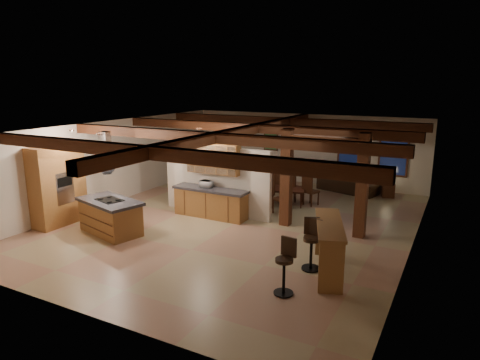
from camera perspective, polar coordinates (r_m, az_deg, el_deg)
The scene contains 23 objects.
ground at distance 13.19m, azimuth -0.43°, elevation -5.65°, with size 12.00×12.00×0.00m, color tan.
room_walls at distance 12.73m, azimuth -0.44°, elevation 1.96°, with size 12.00×12.00×12.00m.
ceiling_beams at distance 12.58m, azimuth -0.45°, elevation 6.34°, with size 10.00×12.00×0.28m.
timber_posts at distance 12.25m, azimuth 11.04°, elevation 1.20°, with size 2.50×0.30×2.90m.
partition_wall at distance 13.78m, azimuth -3.12°, elevation -0.09°, with size 3.80×0.18×2.20m, color beige.
pantry_cabinet at distance 13.85m, azimuth -23.13°, elevation -0.66°, with size 0.67×1.60×2.40m.
back_counter at distance 13.62m, azimuth -3.93°, elevation -2.98°, with size 2.50×0.66×0.94m.
upper_display_cabinet at distance 13.47m, azimuth -3.57°, elevation 2.86°, with size 1.80×0.36×0.95m.
range_hood at distance 12.38m, azimuth -17.28°, elevation 1.05°, with size 1.10×1.10×1.40m.
back_windows at distance 17.44m, azimuth 17.19°, elevation 3.48°, with size 2.70×0.07×1.70m.
framed_art at distance 18.67m, azimuth 4.14°, elevation 5.25°, with size 0.65×0.05×0.85m.
recessed_cans at distance 12.47m, azimuth -15.16°, elevation 6.34°, with size 3.16×2.46×0.03m.
kitchen_island at distance 12.70m, azimuth -16.89°, elevation -4.63°, with size 2.19×1.53×0.99m.
dining_table at distance 15.05m, azimuth 5.41°, elevation -2.16°, with size 1.66×0.93×0.58m, color #3F1A0F.
sofa at distance 17.19m, azimuth 14.21°, elevation -0.42°, with size 2.32×0.91×0.68m, color black.
microwave at distance 13.55m, azimuth -4.52°, elevation -0.55°, with size 0.40×0.27×0.22m, color silver.
bar_counter at distance 9.84m, azimuth 11.78°, elevation -7.71°, with size 1.28×2.30×1.18m.
side_table at distance 16.86m, azimuth 19.12°, elevation -1.26°, with size 0.43×0.43×0.54m, color #3A180E.
table_lamp at distance 16.74m, azimuth 19.26°, elevation 0.49°, with size 0.31×0.31×0.36m.
bar_stool_a at distance 8.84m, azimuth 6.04°, elevation -11.34°, with size 0.41×0.42×1.17m.
bar_stool_b at distance 9.98m, azimuth 9.60°, elevation -8.50°, with size 0.41×0.43×1.17m.
bar_stool_c at distance 10.04m, azimuth 9.51°, elevation -8.33°, with size 0.44×0.46×1.19m.
dining_chairs at distance 14.96m, azimuth 5.44°, elevation -0.84°, with size 2.52×2.52×1.28m.
Camera 1 is at (5.91, -11.01, 4.24)m, focal length 32.00 mm.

